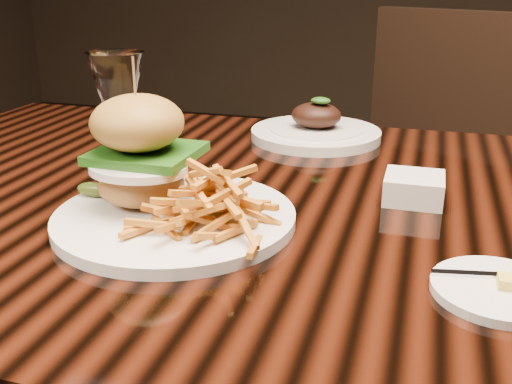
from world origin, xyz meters
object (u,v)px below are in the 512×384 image
(far_dish, at_px, (316,131))
(wine_glass, at_px, (118,94))
(dining_table, at_px, (328,253))
(chair_far, at_px, (424,166))
(burger_plate, at_px, (169,183))

(far_dish, bearing_deg, wine_glass, -116.12)
(dining_table, bearing_deg, chair_far, 82.07)
(far_dish, relative_size, chair_far, 0.26)
(chair_far, bearing_deg, far_dish, -86.29)
(burger_plate, bearing_deg, wine_glass, 163.81)
(dining_table, xyz_separation_m, chair_far, (0.12, 0.88, -0.13))
(wine_glass, xyz_separation_m, chair_far, (0.40, 0.95, -0.36))
(dining_table, distance_m, chair_far, 0.90)
(far_dish, bearing_deg, chair_far, 69.83)
(dining_table, bearing_deg, wine_glass, -165.74)
(dining_table, bearing_deg, far_dish, 104.40)
(dining_table, distance_m, wine_glass, 0.36)
(wine_glass, bearing_deg, far_dish, 63.88)
(dining_table, relative_size, wine_glass, 7.82)
(wine_glass, height_order, chair_far, wine_glass)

